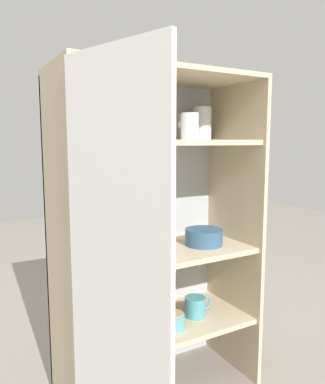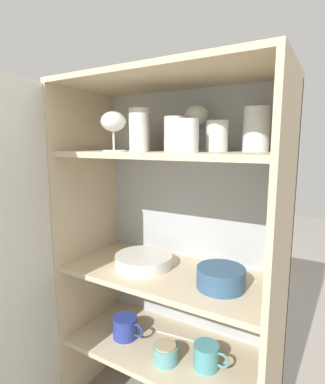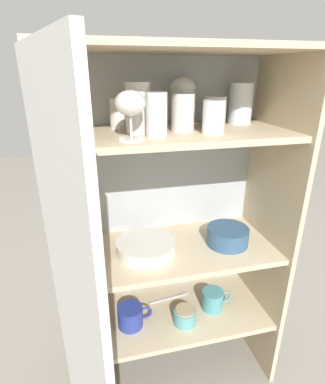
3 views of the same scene
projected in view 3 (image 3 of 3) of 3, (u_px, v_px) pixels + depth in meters
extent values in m
cube|color=#B2B7BC|center=(162.00, 217.00, 1.26)|extent=(0.78, 0.02, 1.25)
cube|color=#CCB793|center=(65.00, 252.00, 1.02)|extent=(0.02, 0.38, 1.25)
cube|color=#CCB793|center=(266.00, 227.00, 1.18)|extent=(0.02, 0.38, 1.25)
cube|color=#CCB793|center=(176.00, 48.00, 0.86)|extent=(0.78, 0.38, 0.02)
cube|color=beige|center=(172.00, 313.00, 1.23)|extent=(0.74, 0.34, 0.02)
cube|color=beige|center=(173.00, 250.00, 1.12)|extent=(0.74, 0.34, 0.02)
cube|color=beige|center=(175.00, 134.00, 0.96)|extent=(0.74, 0.34, 0.02)
cube|color=silver|center=(80.00, 337.00, 0.69)|extent=(0.14, 0.37, 1.25)
cylinder|color=white|center=(215.00, 112.00, 1.01)|extent=(0.07, 0.07, 0.10)
cylinder|color=white|center=(156.00, 115.00, 0.85)|extent=(0.06, 0.06, 0.12)
cylinder|color=silver|center=(183.00, 113.00, 0.94)|extent=(0.07, 0.07, 0.11)
cylinder|color=white|center=(121.00, 113.00, 0.98)|extent=(0.07, 0.07, 0.10)
cylinder|color=white|center=(214.00, 117.00, 0.90)|extent=(0.07, 0.07, 0.10)
cylinder|color=white|center=(241.00, 104.00, 1.07)|extent=(0.08, 0.08, 0.14)
cylinder|color=silver|center=(138.00, 108.00, 0.90)|extent=(0.08, 0.08, 0.15)
cylinder|color=white|center=(182.00, 124.00, 1.06)|extent=(0.07, 0.07, 0.01)
cylinder|color=white|center=(182.00, 111.00, 1.04)|extent=(0.01, 0.01, 0.08)
ellipsoid|color=white|center=(183.00, 88.00, 1.01)|extent=(0.09, 0.09, 0.07)
cylinder|color=white|center=(131.00, 139.00, 0.83)|extent=(0.07, 0.07, 0.01)
cylinder|color=white|center=(131.00, 127.00, 0.82)|extent=(0.01, 0.01, 0.06)
ellipsoid|color=white|center=(130.00, 103.00, 0.79)|extent=(0.08, 0.08, 0.07)
cylinder|color=silver|center=(146.00, 251.00, 1.09)|extent=(0.22, 0.22, 0.01)
cylinder|color=silver|center=(146.00, 249.00, 1.08)|extent=(0.22, 0.22, 0.01)
cylinder|color=silver|center=(146.00, 246.00, 1.08)|extent=(0.22, 0.22, 0.01)
cylinder|color=silver|center=(146.00, 244.00, 1.08)|extent=(0.22, 0.22, 0.01)
cylinder|color=silver|center=(146.00, 242.00, 1.07)|extent=(0.22, 0.22, 0.01)
cylinder|color=#33567A|center=(227.00, 236.00, 1.13)|extent=(0.16, 0.16, 0.07)
torus|color=#33567A|center=(228.00, 229.00, 1.12)|extent=(0.15, 0.15, 0.01)
cylinder|color=teal|center=(212.00, 300.00, 1.23)|extent=(0.09, 0.09, 0.08)
torus|color=teal|center=(225.00, 297.00, 1.24)|extent=(0.06, 0.01, 0.06)
cylinder|color=#283893|center=(130.00, 316.00, 1.15)|extent=(0.10, 0.10, 0.08)
torus|color=#283893|center=(145.00, 313.00, 1.16)|extent=(0.06, 0.01, 0.06)
cylinder|color=#5BA3A8|center=(185.00, 316.00, 1.16)|extent=(0.09, 0.09, 0.06)
cylinder|color=tan|center=(185.00, 310.00, 1.15)|extent=(0.07, 0.07, 0.01)
cylinder|color=silver|center=(167.00, 299.00, 1.29)|extent=(0.16, 0.03, 0.01)
ellipsoid|color=silver|center=(184.00, 294.00, 1.31)|extent=(0.04, 0.03, 0.01)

